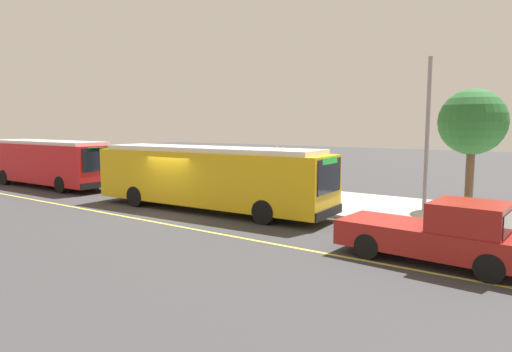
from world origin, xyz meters
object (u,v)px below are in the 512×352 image
object	(u,v)px
transit_bus_second	(48,162)
pedestrian_commuter	(262,179)
pickup_truck	(442,234)
waiting_bench	(273,186)
route_sign_post	(280,167)
transit_bus_main	(209,176)

from	to	relation	value
transit_bus_second	pedestrian_commuter	xyz separation A→B (m)	(14.12, 3.83, -0.50)
pickup_truck	waiting_bench	distance (m)	12.46
transit_bus_second	waiting_bench	xyz separation A→B (m)	(14.25, 4.66, -0.98)
pickup_truck	route_sign_post	size ratio (longest dim) A/B	1.96
transit_bus_second	pedestrian_commuter	distance (m)	14.64
waiting_bench	pedestrian_commuter	bearing A→B (deg)	-99.11
transit_bus_main	pedestrian_commuter	distance (m)	3.95
waiting_bench	transit_bus_second	bearing A→B (deg)	-161.90
transit_bus_main	pickup_truck	size ratio (longest dim) A/B	2.22
transit_bus_main	transit_bus_second	size ratio (longest dim) A/B	1.13
pickup_truck	route_sign_post	bearing A→B (deg)	151.45
transit_bus_main	route_sign_post	size ratio (longest dim) A/B	4.35
route_sign_post	transit_bus_main	bearing A→B (deg)	-134.41
pickup_truck	waiting_bench	bearing A→B (deg)	146.37
transit_bus_main	route_sign_post	distance (m)	3.40
pickup_truck	pedestrian_commuter	bearing A→B (deg)	149.96
waiting_bench	route_sign_post	size ratio (longest dim) A/B	0.57
pickup_truck	waiting_bench	xyz separation A→B (m)	(-10.37, 6.90, -0.22)
transit_bus_main	route_sign_post	xyz separation A→B (m)	(2.36, 2.41, 0.34)
route_sign_post	pedestrian_commuter	bearing A→B (deg)	144.38
pickup_truck	pedestrian_commuter	distance (m)	12.13
transit_bus_second	route_sign_post	size ratio (longest dim) A/B	3.84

